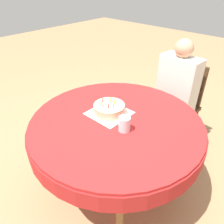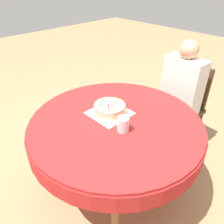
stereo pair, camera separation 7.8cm
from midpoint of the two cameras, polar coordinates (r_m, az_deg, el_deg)
ground_plane at (r=2.13m, az=1.90°, el=-18.29°), size 12.00×12.00×0.00m
dining_table at (r=1.68m, az=2.30°, el=-4.51°), size 1.31×1.31×0.73m
chair at (r=2.43m, az=18.77°, el=2.05°), size 0.45×0.45×0.89m
person at (r=2.26m, az=18.36°, el=5.68°), size 0.40×0.30×1.16m
napkin at (r=1.71m, az=0.69°, el=-0.27°), size 0.29×0.29×0.00m
birthday_cake at (r=1.69m, az=0.70°, el=0.82°), size 0.24×0.24×0.11m
drinking_glass at (r=1.50m, az=4.40°, el=-3.24°), size 0.08×0.08×0.11m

